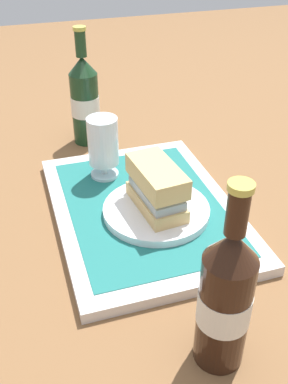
{
  "coord_description": "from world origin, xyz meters",
  "views": [
    {
      "loc": [
        -0.65,
        0.2,
        0.51
      ],
      "look_at": [
        0.0,
        0.0,
        0.05
      ],
      "focal_mm": 42.48,
      "sensor_mm": 36.0,
      "label": 1
    }
  ],
  "objects_px": {
    "sandwich": "(156,186)",
    "beer_glass": "(103,145)",
    "plate": "(156,210)",
    "second_bottle": "(226,298)",
    "beer_bottle": "(85,100)"
  },
  "relations": [
    {
      "from": "beer_bottle",
      "to": "second_bottle",
      "type": "relative_size",
      "value": 1.0
    },
    {
      "from": "beer_glass",
      "to": "beer_bottle",
      "type": "height_order",
      "value": "beer_bottle"
    },
    {
      "from": "plate",
      "to": "second_bottle",
      "type": "distance_m",
      "value": 0.3
    },
    {
      "from": "second_bottle",
      "to": "plate",
      "type": "bearing_deg",
      "value": -2.33
    },
    {
      "from": "sandwich",
      "to": "beer_glass",
      "type": "bearing_deg",
      "value": 14.72
    },
    {
      "from": "plate",
      "to": "second_bottle",
      "type": "height_order",
      "value": "second_bottle"
    },
    {
      "from": "beer_glass",
      "to": "sandwich",
      "type": "bearing_deg",
      "value": -159.17
    },
    {
      "from": "sandwich",
      "to": "plate",
      "type": "bearing_deg",
      "value": 180.0
    },
    {
      "from": "sandwich",
      "to": "beer_glass",
      "type": "relative_size",
      "value": 1.09
    },
    {
      "from": "beer_glass",
      "to": "second_bottle",
      "type": "bearing_deg",
      "value": -174.07
    },
    {
      "from": "beer_glass",
      "to": "beer_bottle",
      "type": "xyz_separation_m",
      "value": [
        0.2,
        -0.0,
        0.02
      ]
    },
    {
      "from": "sandwich",
      "to": "beer_bottle",
      "type": "relative_size",
      "value": 0.51
    },
    {
      "from": "sandwich",
      "to": "second_bottle",
      "type": "distance_m",
      "value": 0.29
    },
    {
      "from": "plate",
      "to": "beer_bottle",
      "type": "bearing_deg",
      "value": 8.55
    },
    {
      "from": "beer_glass",
      "to": "second_bottle",
      "type": "xyz_separation_m",
      "value": [
        -0.44,
        -0.05,
        0.02
      ]
    }
  ]
}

